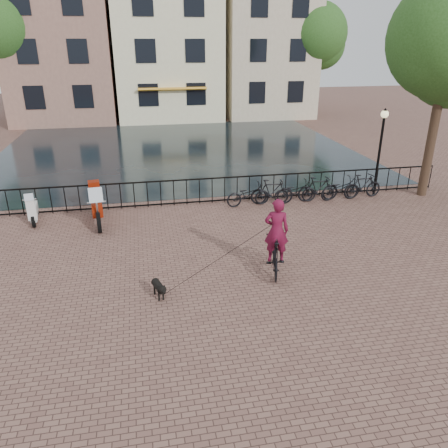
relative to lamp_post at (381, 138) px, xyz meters
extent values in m
plane|color=brown|center=(-7.20, -7.60, -2.38)|extent=(100.00, 100.00, 0.00)
plane|color=black|center=(-7.20, 9.70, -2.38)|extent=(20.00, 20.00, 0.00)
cube|color=black|center=(-7.20, 0.40, -1.38)|extent=(20.00, 0.05, 0.05)
cube|color=black|center=(-7.20, 0.40, -2.30)|extent=(20.00, 0.05, 0.05)
cube|color=#82594B|center=(-14.70, 22.40, 3.62)|extent=(7.50, 9.00, 12.00)
cube|color=beige|center=(-6.70, 22.40, 3.12)|extent=(8.00, 9.00, 11.00)
cube|color=gold|center=(-6.70, 17.70, 0.22)|extent=(5.00, 0.60, 0.15)
cube|color=#BCA98B|center=(1.30, 22.40, 3.87)|extent=(7.00, 9.00, 12.50)
cylinder|color=black|center=(-18.20, 19.40, 0.77)|extent=(0.36, 0.36, 6.30)
cylinder|color=black|center=(2.00, -0.30, 0.42)|extent=(0.36, 0.36, 5.60)
cylinder|color=black|center=(4.80, 19.40, 0.60)|extent=(0.36, 0.36, 5.95)
sphere|color=#244A18|center=(4.80, 19.40, 4.00)|extent=(4.76, 4.76, 4.76)
cylinder|color=black|center=(0.00, 0.00, -0.78)|extent=(0.10, 0.10, 3.20)
sphere|color=beige|center=(0.00, 0.00, 0.92)|extent=(0.30, 0.30, 0.30)
imported|color=black|center=(-5.93, -5.42, -1.83)|extent=(0.96, 1.90, 1.10)
imported|color=maroon|center=(-5.93, -5.42, -0.95)|extent=(0.89, 0.70, 2.16)
imported|color=black|center=(-5.40, -0.20, -1.93)|extent=(1.76, 0.75, 0.90)
imported|color=black|center=(-4.45, -0.20, -1.88)|extent=(1.71, 0.65, 1.00)
imported|color=black|center=(-3.50, -0.20, -1.93)|extent=(1.72, 0.62, 0.90)
imported|color=black|center=(-2.55, -0.20, -1.88)|extent=(1.66, 0.47, 1.00)
imported|color=black|center=(-1.60, -0.20, -1.93)|extent=(1.77, 0.78, 0.90)
imported|color=black|center=(-0.65, -0.20, -1.88)|extent=(1.70, 0.63, 1.00)
camera|label=1|loc=(-9.34, -15.60, 3.57)|focal=35.00mm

